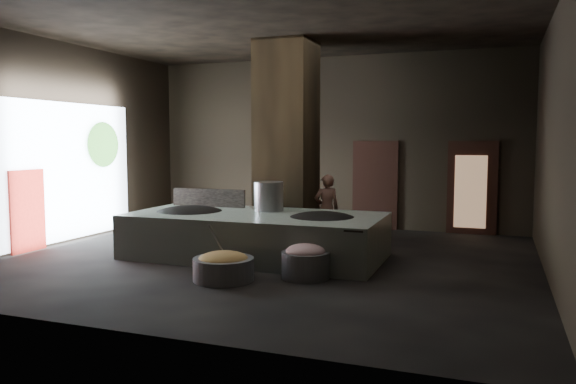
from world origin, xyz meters
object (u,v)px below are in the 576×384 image
at_px(wok_left, 190,216).
at_px(wok_right, 322,222).
at_px(hearth_platform, 256,235).
at_px(meat_basin, 306,265).
at_px(veg_basin, 224,269).
at_px(cook, 327,209).
at_px(stock_pot, 269,198).

distance_m(wok_left, wok_right, 2.80).
height_order(wok_left, wok_right, wok_left).
height_order(hearth_platform, meat_basin, hearth_platform).
relative_size(wok_left, veg_basin, 1.55).
xyz_separation_m(hearth_platform, cook, (0.87, 1.96, 0.34)).
relative_size(wok_right, stock_pot, 2.25).
height_order(stock_pot, cook, cook).
xyz_separation_m(stock_pot, cook, (0.82, 1.41, -0.36)).
relative_size(stock_pot, meat_basin, 0.80).
distance_m(wok_left, veg_basin, 2.57).
bearing_deg(cook, wok_left, 11.35).
bearing_deg(hearth_platform, cook, 65.33).
bearing_deg(wok_right, cook, 103.99).
distance_m(hearth_platform, stock_pot, 0.89).
bearing_deg(wok_left, cook, 40.81).
bearing_deg(wok_right, wok_left, -177.95).
xyz_separation_m(stock_pot, meat_basin, (1.42, -1.83, -0.91)).
bearing_deg(meat_basin, wok_left, 157.24).
distance_m(veg_basin, meat_basin, 1.36).
relative_size(wok_right, meat_basin, 1.80).
distance_m(hearth_platform, veg_basin, 1.92).
bearing_deg(stock_pot, cook, 59.63).
bearing_deg(veg_basin, wok_left, 132.83).
xyz_separation_m(wok_right, stock_pot, (-1.30, 0.50, 0.38)).
distance_m(cook, meat_basin, 3.34).
xyz_separation_m(wok_left, stock_pot, (1.50, 0.60, 0.38)).
bearing_deg(wok_left, stock_pot, 21.80).
distance_m(wok_left, stock_pot, 1.66).
bearing_deg(meat_basin, cook, 100.50).
bearing_deg(stock_pot, wok_right, -21.04).
xyz_separation_m(wok_right, meat_basin, (0.12, -1.33, -0.53)).
xyz_separation_m(wok_left, wok_right, (2.80, 0.10, 0.00)).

